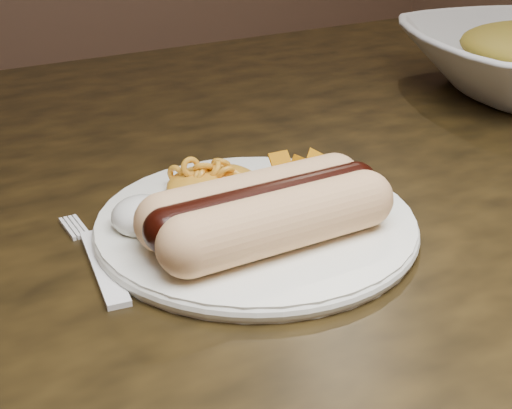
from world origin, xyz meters
TOP-DOWN VIEW (x-y plane):
  - table at (0.00, 0.00)m, footprint 1.60×0.90m
  - plate at (-0.04, -0.09)m, footprint 0.24×0.24m
  - hotdog at (-0.05, -0.12)m, footprint 0.15×0.07m
  - mac_and_cheese at (-0.04, -0.03)m, footprint 0.08×0.08m
  - sour_cream at (-0.11, -0.06)m, footprint 0.06×0.06m
  - taco_salad at (0.02, -0.09)m, footprint 0.08×0.08m
  - fork at (-0.15, -0.09)m, footprint 0.05×0.16m

SIDE VIEW (x-z plane):
  - table at x=0.00m, z-range 0.28..1.03m
  - fork at x=-0.15m, z-range 0.75..0.75m
  - plate at x=-0.04m, z-range 0.75..0.76m
  - sour_cream at x=-0.11m, z-range 0.76..0.79m
  - mac_and_cheese at x=-0.04m, z-range 0.76..0.79m
  - taco_salad at x=0.02m, z-range 0.76..0.80m
  - hotdog at x=-0.05m, z-range 0.76..0.80m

